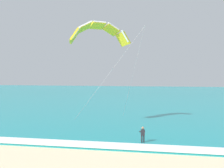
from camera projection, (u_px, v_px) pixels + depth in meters
sea at (169, 96)px, 81.48m from camera, size 200.00×120.00×0.20m
surf_foam at (176, 149)px, 23.63m from camera, size 200.00×2.19×0.04m
surfboard at (143, 144)px, 25.88m from camera, size 0.89×1.47×0.09m
kitesurfer at (143, 135)px, 25.87m from camera, size 0.64×0.63×1.69m
kite_primary at (99, 31)px, 34.28m from camera, size 9.45×10.09×11.96m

